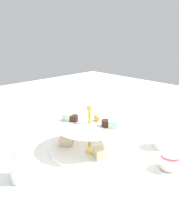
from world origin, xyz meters
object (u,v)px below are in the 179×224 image
butter_knife_left (32,128)px  teacup_with_saucer (170,162)px  butter_knife_right (125,208)px  water_glass_short_left (163,139)px  tiered_serving_stand (90,138)px  water_glass_tall_right (20,161)px

butter_knife_left → teacup_with_saucer: bearing=83.6°
teacup_with_saucer → butter_knife_right: 0.23m
water_glass_short_left → butter_knife_right: (0.10, -0.34, -0.03)m
tiered_serving_stand → butter_knife_left: (-0.31, -0.05, -0.04)m
butter_knife_left → butter_knife_right: 0.59m
tiered_serving_stand → butter_knife_right: tiered_serving_stand is taller
tiered_serving_stand → teacup_with_saucer: tiered_serving_stand is taller
water_glass_short_left → tiered_serving_stand: bearing=-131.1°
tiered_serving_stand → water_glass_short_left: 0.26m
butter_knife_left → butter_knife_right: same height
tiered_serving_stand → water_glass_tall_right: size_ratio=2.56×
butter_knife_left → butter_knife_right: bearing=61.0°
water_glass_short_left → butter_knife_right: bearing=-73.3°
water_glass_short_left → teacup_with_saucer: 0.14m
tiered_serving_stand → butter_knife_right: 0.31m
butter_knife_left → water_glass_tall_right: bearing=35.4°
water_glass_tall_right → butter_knife_right: (0.28, 0.12, -0.05)m
tiered_serving_stand → water_glass_tall_right: 0.26m
water_glass_tall_right → water_glass_short_left: bearing=68.9°
water_glass_tall_right → butter_knife_right: bearing=22.4°
tiered_serving_stand → teacup_with_saucer: (0.26, 0.08, -0.02)m
teacup_with_saucer → butter_knife_right: size_ratio=0.53×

